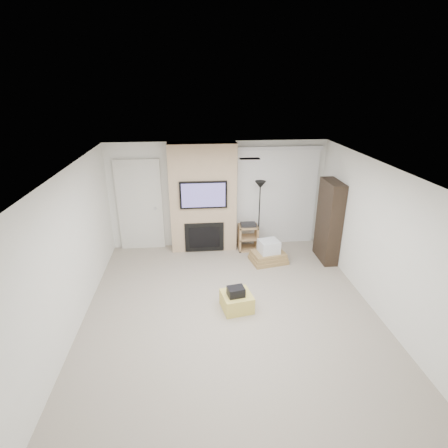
{
  "coord_description": "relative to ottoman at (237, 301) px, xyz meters",
  "views": [
    {
      "loc": [
        -0.59,
        -5.04,
        3.71
      ],
      "look_at": [
        0.0,
        1.2,
        1.15
      ],
      "focal_mm": 28.0,
      "sensor_mm": 36.0,
      "label": 1
    }
  ],
  "objects": [
    {
      "name": "bookshelf",
      "position": [
        2.22,
        1.69,
        0.75
      ],
      "size": [
        0.3,
        0.8,
        1.8
      ],
      "color": "black",
      "rests_on": "floor"
    },
    {
      "name": "wall_left",
      "position": [
        -2.61,
        -0.05,
        1.1
      ],
      "size": [
        0.0,
        5.5,
        2.5
      ],
      "primitive_type": "cube",
      "rotation": [
        1.57,
        0.0,
        1.57
      ],
      "color": "white",
      "rests_on": "ground"
    },
    {
      "name": "wall_front",
      "position": [
        -0.11,
        -2.8,
        1.1
      ],
      "size": [
        5.0,
        0.0,
        2.5
      ],
      "primitive_type": "cube",
      "rotation": [
        1.57,
        0.0,
        0.0
      ],
      "color": "white",
      "rests_on": "ground"
    },
    {
      "name": "vertical_blinds",
      "position": [
        1.29,
        2.65,
        1.12
      ],
      "size": [
        1.98,
        0.1,
        2.37
      ],
      "color": "silver",
      "rests_on": "floor"
    },
    {
      "name": "wall_right",
      "position": [
        2.39,
        -0.05,
        1.1
      ],
      "size": [
        0.0,
        5.5,
        2.5
      ],
      "primitive_type": "cube",
      "rotation": [
        1.57,
        0.0,
        1.57
      ],
      "color": "white",
      "rests_on": "ground"
    },
    {
      "name": "fireplace_wall",
      "position": [
        -0.46,
        2.49,
        1.09
      ],
      "size": [
        1.5,
        0.47,
        2.5
      ],
      "color": "tan",
      "rests_on": "floor"
    },
    {
      "name": "floor_lamp",
      "position": [
        0.8,
        2.28,
        1.17
      ],
      "size": [
        0.25,
        0.25,
        1.68
      ],
      "color": "black",
      "rests_on": "floor"
    },
    {
      "name": "av_stand",
      "position": [
        0.56,
        2.33,
        0.2
      ],
      "size": [
        0.45,
        0.38,
        0.66
      ],
      "color": "tan",
      "rests_on": "floor"
    },
    {
      "name": "floor",
      "position": [
        -0.11,
        -0.05,
        -0.15
      ],
      "size": [
        5.0,
        5.5,
        0.0
      ],
      "primitive_type": "cube",
      "color": "#A59989",
      "rests_on": "ground"
    },
    {
      "name": "black_bag",
      "position": [
        -0.02,
        -0.04,
        0.23
      ],
      "size": [
        0.32,
        0.27,
        0.16
      ],
      "primitive_type": "cube",
      "rotation": [
        0.0,
        0.0,
        0.18
      ],
      "color": "black",
      "rests_on": "ottoman"
    },
    {
      "name": "entry_door",
      "position": [
        -1.91,
        2.66,
        0.9
      ],
      "size": [
        1.02,
        0.11,
        2.14
      ],
      "color": "silver",
      "rests_on": "floor"
    },
    {
      "name": "hvac_vent",
      "position": [
        0.29,
        0.75,
        2.35
      ],
      "size": [
        0.35,
        0.18,
        0.01
      ],
      "primitive_type": "cube",
      "color": "silver",
      "rests_on": "ceiling"
    },
    {
      "name": "ceiling",
      "position": [
        -0.11,
        -0.05,
        2.35
      ],
      "size": [
        5.0,
        5.5,
        0.0
      ],
      "primitive_type": "cube",
      "color": "white",
      "rests_on": "wall_back"
    },
    {
      "name": "box_stack",
      "position": [
        0.92,
        1.67,
        0.04
      ],
      "size": [
        0.86,
        0.71,
        0.51
      ],
      "color": "#9C7C4B",
      "rests_on": "floor"
    },
    {
      "name": "ottoman",
      "position": [
        0.0,
        0.0,
        0.0
      ],
      "size": [
        0.58,
        0.58,
        0.3
      ],
      "primitive_type": "cube",
      "rotation": [
        0.0,
        0.0,
        0.18
      ],
      "color": "#DCC659",
      "rests_on": "floor"
    },
    {
      "name": "wall_back",
      "position": [
        -0.11,
        2.7,
        1.1
      ],
      "size": [
        5.0,
        0.0,
        2.5
      ],
      "primitive_type": "cube",
      "rotation": [
        1.57,
        0.0,
        0.0
      ],
      "color": "white",
      "rests_on": "ground"
    }
  ]
}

